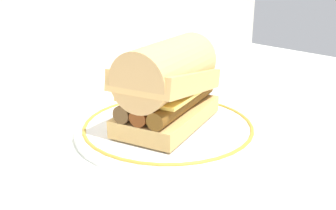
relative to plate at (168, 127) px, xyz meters
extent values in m
plane|color=silver|center=(-0.02, -0.02, -0.01)|extent=(1.50, 1.50, 0.00)
cylinder|color=white|center=(0.00, 0.00, 0.00)|extent=(0.29, 0.29, 0.01)
torus|color=#B29333|center=(0.00, 0.00, 0.00)|extent=(0.27, 0.27, 0.01)
cube|color=tan|center=(0.00, 0.00, 0.02)|extent=(0.20, 0.16, 0.03)
cylinder|color=brown|center=(0.01, -0.02, 0.05)|extent=(0.18, 0.09, 0.03)
cylinder|color=brown|center=(0.00, 0.00, 0.05)|extent=(0.18, 0.09, 0.03)
cylinder|color=brown|center=(-0.01, 0.02, 0.05)|extent=(0.18, 0.09, 0.03)
cube|color=#EFC64C|center=(0.00, 0.00, 0.06)|extent=(0.17, 0.14, 0.01)
cube|color=tan|center=(0.00, 0.00, 0.08)|extent=(0.21, 0.16, 0.06)
cylinder|color=tan|center=(0.00, 0.00, 0.09)|extent=(0.20, 0.15, 0.09)
cylinder|color=silver|center=(-0.20, 0.15, 0.04)|extent=(0.06, 0.06, 0.11)
cylinder|color=gold|center=(-0.20, 0.15, 0.02)|extent=(0.05, 0.05, 0.06)
camera|label=1|loc=(-0.34, -0.41, 0.23)|focal=39.20mm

